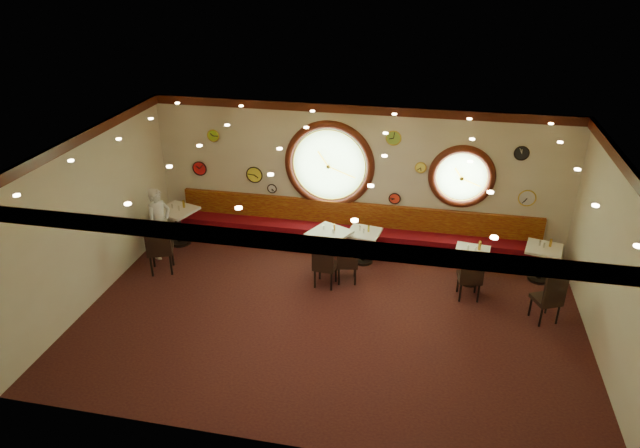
# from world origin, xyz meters

# --- Properties ---
(floor) EXTENTS (9.00, 6.00, 0.00)m
(floor) POSITION_xyz_m (0.00, 0.00, 0.00)
(floor) COLOR black
(floor) RESTS_ON ground
(ceiling) EXTENTS (9.00, 6.00, 0.02)m
(ceiling) POSITION_xyz_m (0.00, 0.00, 3.20)
(ceiling) COLOR gold
(ceiling) RESTS_ON wall_back
(wall_back) EXTENTS (9.00, 0.02, 3.20)m
(wall_back) POSITION_xyz_m (0.00, 3.00, 1.60)
(wall_back) COLOR beige
(wall_back) RESTS_ON floor
(wall_front) EXTENTS (9.00, 0.02, 3.20)m
(wall_front) POSITION_xyz_m (0.00, -3.00, 1.60)
(wall_front) COLOR beige
(wall_front) RESTS_ON floor
(wall_left) EXTENTS (0.02, 6.00, 3.20)m
(wall_left) POSITION_xyz_m (-4.50, 0.00, 1.60)
(wall_left) COLOR beige
(wall_left) RESTS_ON floor
(wall_right) EXTENTS (0.02, 6.00, 3.20)m
(wall_right) POSITION_xyz_m (4.50, 0.00, 1.60)
(wall_right) COLOR beige
(wall_right) RESTS_ON floor
(molding_back) EXTENTS (9.00, 0.10, 0.18)m
(molding_back) POSITION_xyz_m (0.00, 2.95, 3.11)
(molding_back) COLOR #3D140B
(molding_back) RESTS_ON wall_back
(molding_front) EXTENTS (9.00, 0.10, 0.18)m
(molding_front) POSITION_xyz_m (0.00, -2.95, 3.11)
(molding_front) COLOR #3D140B
(molding_front) RESTS_ON wall_back
(molding_left) EXTENTS (0.10, 6.00, 0.18)m
(molding_left) POSITION_xyz_m (-4.45, 0.00, 3.11)
(molding_left) COLOR #3D140B
(molding_left) RESTS_ON wall_back
(molding_right) EXTENTS (0.10, 6.00, 0.18)m
(molding_right) POSITION_xyz_m (4.45, 0.00, 3.11)
(molding_right) COLOR #3D140B
(molding_right) RESTS_ON wall_back
(banquette_base) EXTENTS (8.00, 0.55, 0.20)m
(banquette_base) POSITION_xyz_m (0.00, 2.72, 0.10)
(banquette_base) COLOR black
(banquette_base) RESTS_ON floor
(banquette_seat) EXTENTS (8.00, 0.55, 0.30)m
(banquette_seat) POSITION_xyz_m (0.00, 2.72, 0.35)
(banquette_seat) COLOR #5A0710
(banquette_seat) RESTS_ON banquette_base
(banquette_back) EXTENTS (8.00, 0.10, 0.55)m
(banquette_back) POSITION_xyz_m (0.00, 2.94, 0.75)
(banquette_back) COLOR #650E07
(banquette_back) RESTS_ON wall_back
(porthole_left_glass) EXTENTS (1.66, 0.02, 1.66)m
(porthole_left_glass) POSITION_xyz_m (-0.60, 3.00, 1.85)
(porthole_left_glass) COLOR #85B86E
(porthole_left_glass) RESTS_ON wall_back
(porthole_left_frame) EXTENTS (1.98, 0.18, 1.98)m
(porthole_left_frame) POSITION_xyz_m (-0.60, 2.98, 1.85)
(porthole_left_frame) COLOR #3D140B
(porthole_left_frame) RESTS_ON wall_back
(porthole_left_ring) EXTENTS (1.61, 0.03, 1.61)m
(porthole_left_ring) POSITION_xyz_m (-0.60, 2.95, 1.85)
(porthole_left_ring) COLOR gold
(porthole_left_ring) RESTS_ON wall_back
(porthole_right_glass) EXTENTS (1.10, 0.02, 1.10)m
(porthole_right_glass) POSITION_xyz_m (2.20, 3.00, 1.80)
(porthole_right_glass) COLOR #85B86E
(porthole_right_glass) RESTS_ON wall_back
(porthole_right_frame) EXTENTS (1.38, 0.18, 1.38)m
(porthole_right_frame) POSITION_xyz_m (2.20, 2.98, 1.80)
(porthole_right_frame) COLOR #3D140B
(porthole_right_frame) RESTS_ON wall_back
(porthole_right_ring) EXTENTS (1.09, 0.03, 1.09)m
(porthole_right_ring) POSITION_xyz_m (2.20, 2.95, 1.80)
(porthole_right_ring) COLOR gold
(porthole_right_ring) RESTS_ON wall_back
(wall_clock_0) EXTENTS (0.28, 0.03, 0.28)m
(wall_clock_0) POSITION_xyz_m (3.30, 2.96, 2.40)
(wall_clock_0) COLOR black
(wall_clock_0) RESTS_ON wall_back
(wall_clock_1) EXTENTS (0.24, 0.03, 0.24)m
(wall_clock_1) POSITION_xyz_m (0.85, 2.96, 1.20)
(wall_clock_1) COLOR red
(wall_clock_1) RESTS_ON wall_back
(wall_clock_2) EXTENTS (0.22, 0.03, 0.22)m
(wall_clock_2) POSITION_xyz_m (1.35, 2.96, 1.95)
(wall_clock_2) COLOR #F6F652
(wall_clock_2) RESTS_ON wall_back
(wall_clock_3) EXTENTS (0.34, 0.03, 0.34)m
(wall_clock_3) POSITION_xyz_m (3.55, 2.96, 1.45)
(wall_clock_3) COLOR silver
(wall_clock_3) RESTS_ON wall_back
(wall_clock_4) EXTENTS (0.36, 0.03, 0.36)m
(wall_clock_4) POSITION_xyz_m (-2.30, 2.96, 1.50)
(wall_clock_4) COLOR #FAF337
(wall_clock_4) RESTS_ON wall_back
(wall_clock_5) EXTENTS (0.30, 0.03, 0.30)m
(wall_clock_5) POSITION_xyz_m (0.75, 2.96, 2.55)
(wall_clock_5) COLOR #93C53D
(wall_clock_5) RESTS_ON wall_back
(wall_clock_6) EXTENTS (0.26, 0.03, 0.26)m
(wall_clock_6) POSITION_xyz_m (-3.20, 2.96, 2.35)
(wall_clock_6) COLOR #A0CF29
(wall_clock_6) RESTS_ON wall_back
(wall_clock_7) EXTENTS (0.32, 0.03, 0.32)m
(wall_clock_7) POSITION_xyz_m (-3.60, 2.96, 1.55)
(wall_clock_7) COLOR red
(wall_clock_7) RESTS_ON wall_back
(wall_clock_8) EXTENTS (0.20, 0.03, 0.20)m
(wall_clock_8) POSITION_xyz_m (-1.90, 2.96, 1.20)
(wall_clock_8) COLOR silver
(wall_clock_8) RESTS_ON wall_back
(table_a) EXTENTS (0.96, 0.96, 0.84)m
(table_a) POSITION_xyz_m (-3.90, 2.19, 0.53)
(table_a) COLOR black
(table_a) RESTS_ON floor
(table_b) EXTENTS (1.00, 1.00, 0.83)m
(table_b) POSITION_xyz_m (-0.37, 1.81, 0.52)
(table_b) COLOR black
(table_b) RESTS_ON floor
(table_c) EXTENTS (0.75, 0.75, 0.72)m
(table_c) POSITION_xyz_m (0.31, 2.19, 0.45)
(table_c) COLOR black
(table_c) RESTS_ON floor
(table_d) EXTENTS (0.73, 0.73, 0.72)m
(table_d) POSITION_xyz_m (2.51, 1.79, 0.45)
(table_d) COLOR black
(table_d) RESTS_ON floor
(table_e) EXTENTS (0.81, 0.81, 0.74)m
(table_e) POSITION_xyz_m (3.90, 2.18, 0.47)
(table_e) COLOR black
(table_e) RESTS_ON floor
(chair_a) EXTENTS (0.64, 0.64, 0.73)m
(chair_a) POSITION_xyz_m (-3.70, 0.87, 0.68)
(chair_a) COLOR black
(chair_a) RESTS_ON floor
(chair_b) EXTENTS (0.47, 0.47, 0.64)m
(chair_b) POSITION_xyz_m (-0.31, 1.03, 0.59)
(chair_b) COLOR black
(chair_b) RESTS_ON floor
(chair_c) EXTENTS (0.48, 0.48, 0.61)m
(chair_c) POSITION_xyz_m (0.10, 1.27, 0.56)
(chair_c) COLOR black
(chair_c) RESTS_ON floor
(chair_d) EXTENTS (0.48, 0.48, 0.64)m
(chair_d) POSITION_xyz_m (2.48, 1.15, 0.59)
(chair_d) COLOR black
(chair_d) RESTS_ON floor
(chair_e) EXTENTS (0.57, 0.57, 0.64)m
(chair_e) POSITION_xyz_m (3.83, 0.67, 0.59)
(chair_e) COLOR black
(chair_e) RESTS_ON floor
(condiment_a_salt) EXTENTS (0.03, 0.03, 0.09)m
(condiment_a_salt) POSITION_xyz_m (-4.02, 2.24, 0.89)
(condiment_a_salt) COLOR silver
(condiment_a_salt) RESTS_ON table_a
(condiment_b_salt) EXTENTS (0.03, 0.03, 0.09)m
(condiment_b_salt) POSITION_xyz_m (-0.51, 1.92, 0.87)
(condiment_b_salt) COLOR silver
(condiment_b_salt) RESTS_ON table_b
(condiment_c_salt) EXTENTS (0.04, 0.04, 0.11)m
(condiment_c_salt) POSITION_xyz_m (0.21, 2.22, 0.77)
(condiment_c_salt) COLOR silver
(condiment_c_salt) RESTS_ON table_c
(condiment_d_salt) EXTENTS (0.04, 0.04, 0.10)m
(condiment_d_salt) POSITION_xyz_m (2.42, 1.83, 0.77)
(condiment_d_salt) COLOR silver
(condiment_d_salt) RESTS_ON table_d
(condiment_a_pepper) EXTENTS (0.04, 0.04, 0.10)m
(condiment_a_pepper) POSITION_xyz_m (-3.82, 2.15, 0.89)
(condiment_a_pepper) COLOR silver
(condiment_a_pepper) RESTS_ON table_a
(condiment_b_pepper) EXTENTS (0.03, 0.03, 0.10)m
(condiment_b_pepper) POSITION_xyz_m (-0.29, 1.81, 0.87)
(condiment_b_pepper) COLOR silver
(condiment_b_pepper) RESTS_ON table_b
(condiment_c_pepper) EXTENTS (0.03, 0.03, 0.09)m
(condiment_c_pepper) POSITION_xyz_m (0.31, 2.12, 0.77)
(condiment_c_pepper) COLOR silver
(condiment_c_pepper) RESTS_ON table_c
(condiment_d_pepper) EXTENTS (0.04, 0.04, 0.11)m
(condiment_d_pepper) POSITION_xyz_m (2.56, 1.75, 0.78)
(condiment_d_pepper) COLOR silver
(condiment_d_pepper) RESTS_ON table_d
(condiment_a_bottle) EXTENTS (0.05, 0.05, 0.17)m
(condiment_a_bottle) POSITION_xyz_m (-3.78, 2.33, 0.93)
(condiment_a_bottle) COLOR gold
(condiment_a_bottle) RESTS_ON table_a
(condiment_b_bottle) EXTENTS (0.04, 0.04, 0.14)m
(condiment_b_bottle) POSITION_xyz_m (-0.28, 1.92, 0.90)
(condiment_b_bottle) COLOR #C3832E
(condiment_b_bottle) RESTS_ON table_b
(condiment_c_bottle) EXTENTS (0.04, 0.04, 0.14)m
(condiment_c_bottle) POSITION_xyz_m (0.40, 2.21, 0.79)
(condiment_c_bottle) COLOR gold
(condiment_c_bottle) RESTS_ON table_c
(condiment_d_bottle) EXTENTS (0.06, 0.06, 0.18)m
(condiment_d_bottle) POSITION_xyz_m (2.64, 1.88, 0.81)
(condiment_d_bottle) COLOR gold
(condiment_d_bottle) RESTS_ON table_d
(condiment_e_salt) EXTENTS (0.04, 0.04, 0.10)m
(condiment_e_salt) POSITION_xyz_m (3.82, 2.26, 0.79)
(condiment_e_salt) COLOR silver
(condiment_e_salt) RESTS_ON table_e
(condiment_e_pepper) EXTENTS (0.03, 0.03, 0.10)m
(condiment_e_pepper) POSITION_xyz_m (3.89, 2.19, 0.79)
(condiment_e_pepper) COLOR silver
(condiment_e_pepper) RESTS_ON table_e
(condiment_e_bottle) EXTENTS (0.05, 0.05, 0.16)m
(condiment_e_bottle) POSITION_xyz_m (4.02, 2.26, 0.82)
(condiment_e_bottle) COLOR gold
(condiment_e_bottle) RESTS_ON table_e
(waiter) EXTENTS (0.58, 0.68, 1.58)m
(waiter) POSITION_xyz_m (-4.00, 1.56, 0.79)
(waiter) COLOR white
(waiter) RESTS_ON floor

